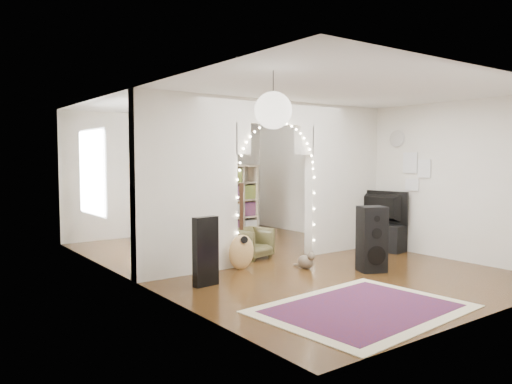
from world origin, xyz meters
TOP-DOWN VIEW (x-y plane):
  - floor at (0.00, 0.00)m, footprint 7.50×7.50m
  - ceiling at (0.00, 0.00)m, footprint 5.00×7.50m
  - wall_back at (0.00, 3.75)m, footprint 5.00×0.02m
  - wall_front at (0.00, -3.75)m, footprint 5.00×0.02m
  - wall_left at (-2.50, 0.00)m, footprint 0.02×7.50m
  - wall_right at (2.50, 0.00)m, footprint 0.02×7.50m
  - divider_wall at (0.00, 0.00)m, footprint 5.00×0.20m
  - fairy_lights at (0.00, -0.13)m, footprint 1.64×0.04m
  - window at (-2.47, 1.80)m, footprint 0.04×1.20m
  - wall_clock at (2.48, -0.60)m, footprint 0.03×0.31m
  - picture_frames at (2.48, -1.00)m, footprint 0.02×0.50m
  - paper_lantern at (-1.90, -2.40)m, footprint 0.40×0.40m
  - ceiling_fan at (0.00, 2.00)m, footprint 1.10×1.10m
  - area_rug at (-0.87, -2.78)m, footprint 2.48×1.95m
  - guitar_case at (-1.79, -0.79)m, footprint 0.37×0.16m
  - acoustic_guitar at (-0.84, -0.27)m, footprint 0.49×0.30m
  - tabby_cat at (0.01, -0.82)m, footprint 0.21×0.45m
  - floor_speaker at (0.70, -1.55)m, footprint 0.49×0.46m
  - media_console at (2.20, -0.42)m, footprint 0.57×1.05m
  - tv at (2.20, -0.42)m, footprint 0.32×1.08m
  - bookcase at (0.75, 2.66)m, footprint 1.57×0.54m
  - dining_table at (0.83, 2.97)m, footprint 1.27×0.92m
  - flower_vase at (0.83, 2.97)m, footprint 0.20×0.20m
  - dining_chair_left at (-1.23, 1.63)m, footprint 0.62×0.63m
  - dining_chair_right at (-0.19, 0.35)m, footprint 0.69×0.70m

SIDE VIEW (x-z plane):
  - floor at x=0.00m, z-range 0.00..0.00m
  - area_rug at x=-0.87m, z-range 0.00..0.02m
  - tabby_cat at x=0.01m, z-range -0.03..0.27m
  - dining_chair_left at x=-1.23m, z-range 0.00..0.46m
  - media_console at x=2.20m, z-range 0.00..0.50m
  - dining_chair_right at x=-0.19m, z-range 0.00..0.53m
  - guitar_case at x=-1.79m, z-range 0.00..0.95m
  - floor_speaker at x=0.70m, z-range 0.00..1.00m
  - acoustic_guitar at x=-0.84m, z-range -0.07..1.07m
  - dining_table at x=0.83m, z-range 0.30..1.06m
  - bookcase at x=0.75m, z-range 0.00..1.58m
  - tv at x=2.20m, z-range 0.50..1.12m
  - flower_vase at x=0.83m, z-range 0.76..0.95m
  - wall_back at x=0.00m, z-range 0.00..2.70m
  - wall_front at x=0.00m, z-range 0.00..2.70m
  - wall_left at x=-2.50m, z-range 0.00..2.70m
  - wall_right at x=2.50m, z-range 0.00..2.70m
  - divider_wall at x=0.00m, z-range 0.07..2.77m
  - window at x=-2.47m, z-range 0.80..2.20m
  - picture_frames at x=2.48m, z-range 1.15..1.85m
  - fairy_lights at x=0.00m, z-range 0.75..2.35m
  - wall_clock at x=2.48m, z-range 1.95..2.25m
  - paper_lantern at x=-1.90m, z-range 2.05..2.45m
  - ceiling_fan at x=0.00m, z-range 2.25..2.55m
  - ceiling at x=0.00m, z-range 2.69..2.71m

